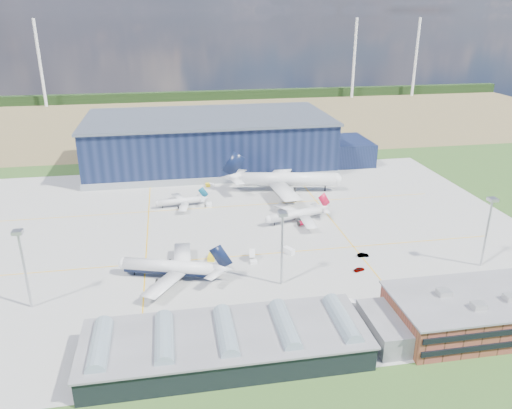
{
  "coord_description": "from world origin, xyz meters",
  "views": [
    {
      "loc": [
        -20.03,
        -155.83,
        75.73
      ],
      "look_at": [
        10.18,
        13.56,
        8.61
      ],
      "focal_mm": 35.0,
      "sensor_mm": 36.0,
      "label": 1
    }
  ],
  "objects_px": {
    "airliner_regional": "(179,198)",
    "gse_van_b": "(289,251)",
    "light_mast_center": "(282,237)",
    "gse_cart_a": "(209,205)",
    "gse_tug_a": "(212,257)",
    "car_a": "(359,269)",
    "gse_tug_c": "(208,185)",
    "car_b": "(363,255)",
    "gse_van_a": "(355,304)",
    "airliner_navy": "(169,260)",
    "gse_cart_b": "(210,185)",
    "light_mast_east": "(489,221)",
    "airliner_widebody": "(287,172)",
    "airstair": "(252,256)",
    "light_mast_west": "(22,257)",
    "airliner_red": "(296,210)",
    "hangar": "(214,144)",
    "ops_building": "(481,311)"
  },
  "relations": [
    {
      "from": "gse_tug_a",
      "to": "gse_van_a",
      "type": "bearing_deg",
      "value": -30.61
    },
    {
      "from": "airstair",
      "to": "gse_tug_a",
      "type": "bearing_deg",
      "value": 179.42
    },
    {
      "from": "airliner_regional",
      "to": "gse_cart_b",
      "type": "distance_m",
      "value": 27.88
    },
    {
      "from": "airliner_widebody",
      "to": "car_b",
      "type": "bearing_deg",
      "value": -70.9
    },
    {
      "from": "gse_cart_a",
      "to": "car_a",
      "type": "height_order",
      "value": "gse_cart_a"
    },
    {
      "from": "airliner_navy",
      "to": "gse_cart_b",
      "type": "relative_size",
      "value": 12.12
    },
    {
      "from": "gse_cart_b",
      "to": "airstair",
      "type": "relative_size",
      "value": 0.68
    },
    {
      "from": "airliner_widebody",
      "to": "car_a",
      "type": "distance_m",
      "value": 76.14
    },
    {
      "from": "light_mast_center",
      "to": "airliner_widebody",
      "type": "bearing_deg",
      "value": 75.38
    },
    {
      "from": "light_mast_east",
      "to": "light_mast_west",
      "type": "bearing_deg",
      "value": 180.0
    },
    {
      "from": "light_mast_center",
      "to": "car_b",
      "type": "distance_m",
      "value": 36.08
    },
    {
      "from": "gse_van_b",
      "to": "car_b",
      "type": "bearing_deg",
      "value": -44.93
    },
    {
      "from": "light_mast_center",
      "to": "car_b",
      "type": "relative_size",
      "value": 6.1
    },
    {
      "from": "gse_van_b",
      "to": "airliner_widebody",
      "type": "bearing_deg",
      "value": 48.06
    },
    {
      "from": "gse_van_a",
      "to": "airliner_navy",
      "type": "bearing_deg",
      "value": 81.8
    },
    {
      "from": "airliner_regional",
      "to": "light_mast_center",
      "type": "bearing_deg",
      "value": 105.35
    },
    {
      "from": "light_mast_west",
      "to": "airliner_regional",
      "type": "xyz_separation_m",
      "value": [
        42.64,
        68.51,
        -11.73
      ]
    },
    {
      "from": "airliner_red",
      "to": "gse_tug_c",
      "type": "bearing_deg",
      "value": -73.69
    },
    {
      "from": "gse_cart_a",
      "to": "car_a",
      "type": "xyz_separation_m",
      "value": [
        41.1,
        -63.17,
        -0.11
      ]
    },
    {
      "from": "gse_cart_a",
      "to": "car_b",
      "type": "xyz_separation_m",
      "value": [
        45.9,
        -54.18,
        -0.11
      ]
    },
    {
      "from": "gse_van_a",
      "to": "car_b",
      "type": "relative_size",
      "value": 1.37
    },
    {
      "from": "light_mast_center",
      "to": "light_mast_east",
      "type": "distance_m",
      "value": 65.0
    },
    {
      "from": "gse_tug_a",
      "to": "car_b",
      "type": "height_order",
      "value": "gse_tug_a"
    },
    {
      "from": "light_mast_center",
      "to": "gse_van_b",
      "type": "bearing_deg",
      "value": 69.99
    },
    {
      "from": "gse_tug_a",
      "to": "car_a",
      "type": "relative_size",
      "value": 1.05
    },
    {
      "from": "gse_van_a",
      "to": "car_b",
      "type": "height_order",
      "value": "gse_van_a"
    },
    {
      "from": "gse_cart_a",
      "to": "gse_tug_c",
      "type": "xyz_separation_m",
      "value": [
        1.64,
        25.37,
        -0.08
      ]
    },
    {
      "from": "gse_tug_a",
      "to": "gse_van_b",
      "type": "bearing_deg",
      "value": 13.61
    },
    {
      "from": "airliner_red",
      "to": "gse_tug_a",
      "type": "distance_m",
      "value": 43.12
    },
    {
      "from": "gse_tug_a",
      "to": "gse_van_a",
      "type": "relative_size",
      "value": 0.73
    },
    {
      "from": "hangar",
      "to": "airstair",
      "type": "height_order",
      "value": "hangar"
    },
    {
      "from": "airliner_red",
      "to": "airstair",
      "type": "relative_size",
      "value": 6.59
    },
    {
      "from": "hangar",
      "to": "gse_van_b",
      "type": "xyz_separation_m",
      "value": [
        14.15,
        -105.69,
        -10.65
      ]
    },
    {
      "from": "ops_building",
      "to": "gse_cart_a",
      "type": "bearing_deg",
      "value": 122.03
    },
    {
      "from": "airliner_regional",
      "to": "hangar",
      "type": "bearing_deg",
      "value": -116.12
    },
    {
      "from": "ops_building",
      "to": "airstair",
      "type": "bearing_deg",
      "value": 137.31
    },
    {
      "from": "airliner_widebody",
      "to": "airstair",
      "type": "relative_size",
      "value": 12.31
    },
    {
      "from": "gse_tug_a",
      "to": "gse_tug_c",
      "type": "xyz_separation_m",
      "value": [
        5.03,
        72.7,
        -0.13
      ]
    },
    {
      "from": "light_mast_center",
      "to": "gse_cart_a",
      "type": "distance_m",
      "value": 69.96
    },
    {
      "from": "light_mast_center",
      "to": "airliner_navy",
      "type": "xyz_separation_m",
      "value": [
        -32.33,
        9.52,
        -9.51
      ]
    },
    {
      "from": "airliner_regional",
      "to": "gse_tug_a",
      "type": "height_order",
      "value": "airliner_regional"
    },
    {
      "from": "light_mast_east",
      "to": "car_b",
      "type": "height_order",
      "value": "light_mast_east"
    },
    {
      "from": "light_mast_east",
      "to": "airliner_widebody",
      "type": "xyz_separation_m",
      "value": [
        -44.39,
        78.98,
        -6.56
      ]
    },
    {
      "from": "airliner_regional",
      "to": "gse_van_b",
      "type": "height_order",
      "value": "airliner_regional"
    },
    {
      "from": "gse_cart_b",
      "to": "airstair",
      "type": "distance_m",
      "value": 75.43
    },
    {
      "from": "light_mast_center",
      "to": "gse_van_a",
      "type": "height_order",
      "value": "light_mast_center"
    },
    {
      "from": "hangar",
      "to": "ops_building",
      "type": "height_order",
      "value": "hangar"
    },
    {
      "from": "gse_tug_a",
      "to": "airliner_navy",
      "type": "bearing_deg",
      "value": -130.04
    },
    {
      "from": "airliner_navy",
      "to": "gse_tug_a",
      "type": "height_order",
      "value": "airliner_navy"
    },
    {
      "from": "gse_van_a",
      "to": "gse_cart_b",
      "type": "relative_size",
      "value": 1.72
    }
  ]
}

